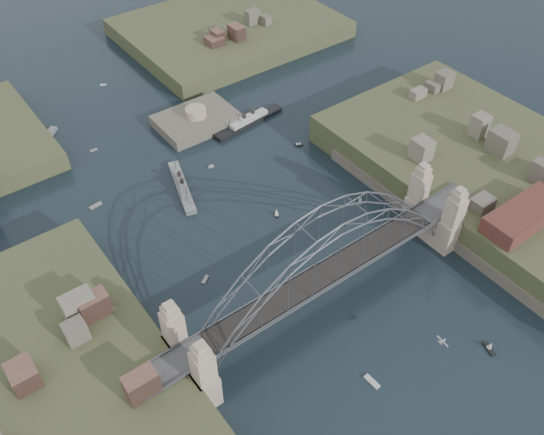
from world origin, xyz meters
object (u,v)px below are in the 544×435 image
at_px(fort_island, 197,126).
at_px(naval_cruiser_far, 42,142).
at_px(bridge, 327,260).
at_px(naval_cruiser_near, 182,186).
at_px(ocean_liner, 249,122).
at_px(wharf_shed, 524,215).

height_order(fort_island, naval_cruiser_far, fort_island).
bearing_deg(naval_cruiser_far, fort_island, -24.32).
distance_m(bridge, naval_cruiser_near, 49.81).
distance_m(bridge, ocean_liner, 66.80).
distance_m(naval_cruiser_near, ocean_liner, 32.56).
bearing_deg(wharf_shed, bridge, 162.35).
bearing_deg(naval_cruiser_near, fort_island, 50.87).
height_order(bridge, wharf_shed, bridge).
xyz_separation_m(naval_cruiser_near, ocean_liner, (29.80, 13.13, -0.05)).
relative_size(naval_cruiser_near, naval_cruiser_far, 1.70).
bearing_deg(naval_cruiser_far, naval_cruiser_near, -61.84).
xyz_separation_m(fort_island, ocean_liner, (12.01, -8.73, 1.23)).
distance_m(fort_island, naval_cruiser_near, 28.21).
bearing_deg(bridge, naval_cruiser_far, 107.07).
height_order(naval_cruiser_near, ocean_liner, naval_cruiser_near).
height_order(naval_cruiser_far, ocean_liner, ocean_liner).
bearing_deg(fort_island, naval_cruiser_far, 155.68).
relative_size(fort_island, ocean_liner, 0.93).
xyz_separation_m(wharf_shed, naval_cruiser_far, (-70.89, 101.58, -9.26)).
bearing_deg(bridge, fort_island, 80.27).
relative_size(bridge, fort_island, 3.82).
relative_size(naval_cruiser_far, ocean_liner, 0.50).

